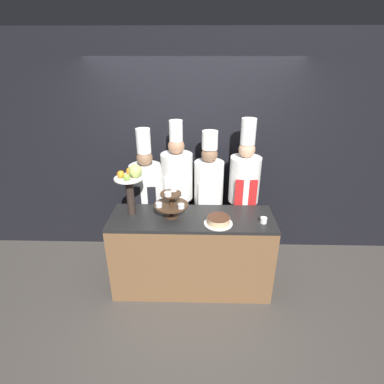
% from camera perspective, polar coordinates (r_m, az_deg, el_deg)
% --- Properties ---
extents(ground_plane, '(14.00, 14.00, 0.00)m').
position_cam_1_polar(ground_plane, '(3.57, -0.17, -20.31)').
color(ground_plane, '#47423D').
extents(wall_back, '(10.00, 0.06, 2.80)m').
position_cam_1_polar(wall_back, '(3.86, 0.30, 7.91)').
color(wall_back, black).
rests_on(wall_back, ground_plane).
extents(buffet_counter, '(1.77, 0.58, 0.93)m').
position_cam_1_polar(buffet_counter, '(3.48, -0.04, -11.47)').
color(buffet_counter, brown).
rests_on(buffet_counter, ground_plane).
extents(tiered_stand, '(0.36, 0.36, 0.31)m').
position_cam_1_polar(tiered_stand, '(3.17, -4.00, -2.04)').
color(tiered_stand, '#3D2819').
rests_on(tiered_stand, buffet_counter).
extents(fruit_pedestal, '(0.30, 0.30, 0.56)m').
position_cam_1_polar(fruit_pedestal, '(3.19, -11.55, 1.94)').
color(fruit_pedestal, '#2D231E').
rests_on(fruit_pedestal, buffet_counter).
extents(cake_round, '(0.29, 0.29, 0.08)m').
position_cam_1_polar(cake_round, '(3.10, 5.04, -5.43)').
color(cake_round, white).
rests_on(cake_round, buffet_counter).
extents(cup_white, '(0.07, 0.07, 0.06)m').
position_cam_1_polar(cup_white, '(3.19, 13.48, -5.25)').
color(cup_white, white).
rests_on(cup_white, buffet_counter).
extents(chef_left, '(0.39, 0.39, 1.77)m').
position_cam_1_polar(chef_left, '(3.73, -8.52, -0.77)').
color(chef_left, black).
rests_on(chef_left, ground_plane).
extents(chef_center_left, '(0.37, 0.37, 1.86)m').
position_cam_1_polar(chef_center_left, '(3.65, -2.82, 0.35)').
color(chef_center_left, '#28282D').
rests_on(chef_center_left, ground_plane).
extents(chef_center_right, '(0.35, 0.35, 1.74)m').
position_cam_1_polar(chef_center_right, '(3.66, 3.16, -0.34)').
color(chef_center_right, '#28282D').
rests_on(chef_center_right, ground_plane).
extents(chef_right, '(0.36, 0.36, 1.88)m').
position_cam_1_polar(chef_right, '(3.68, 9.80, 0.21)').
color(chef_right, '#38332D').
rests_on(chef_right, ground_plane).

